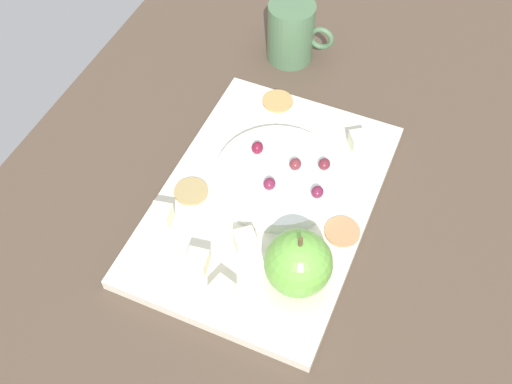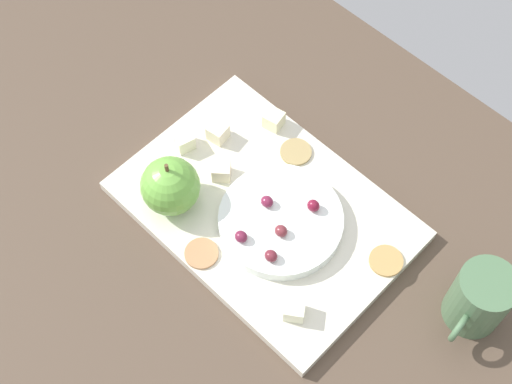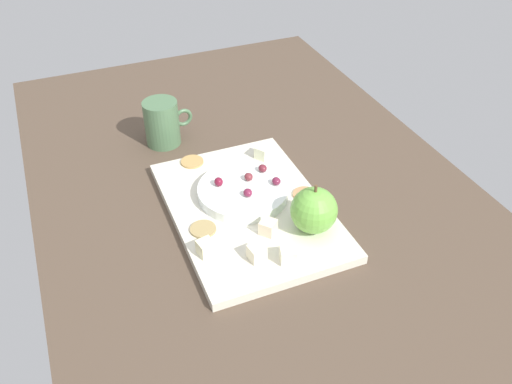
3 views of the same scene
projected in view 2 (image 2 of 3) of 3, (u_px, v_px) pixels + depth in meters
table at (254, 247)px, 100.21cm from camera, size 136.48×80.34×4.67cm
platter at (265, 210)px, 99.42cm from camera, size 37.93×26.31×1.70cm
serving_dish at (281, 221)px, 96.61cm from camera, size 16.55×16.55×1.88cm
apple_whole at (170, 186)px, 95.75cm from camera, size 7.91×7.91×7.91cm
apple_stem at (167, 168)px, 91.80cm from camera, size 0.50×0.50×1.20cm
cheese_cube_0 at (294, 310)px, 90.10cm from camera, size 3.48×3.48×2.50cm
cheese_cube_1 at (218, 132)px, 103.25cm from camera, size 2.86×2.86×2.50cm
cheese_cube_2 at (221, 170)px, 100.11cm from camera, size 3.52×3.52×2.50cm
cheese_cube_3 at (184, 141)px, 102.52cm from camera, size 3.08×3.08×2.50cm
cheese_cube_4 at (274, 120)px, 104.32cm from camera, size 2.94×2.94×2.50cm
cracker_0 at (386, 261)px, 94.54cm from camera, size 4.45×4.45×0.40cm
cracker_1 at (296, 152)px, 102.87cm from camera, size 4.45×4.45×0.40cm
cracker_2 at (201, 253)px, 95.06cm from camera, size 4.45×4.45×0.40cm
grape_0 at (281, 231)px, 94.01cm from camera, size 1.73×1.56×1.42cm
grape_1 at (267, 202)px, 96.17cm from camera, size 1.73×1.56×1.39cm
grape_2 at (241, 237)px, 93.60cm from camera, size 1.73×1.56×1.39cm
grape_3 at (271, 256)px, 92.28cm from camera, size 1.73×1.56×1.39cm
grape_4 at (313, 206)px, 95.73cm from camera, size 1.73×1.56×1.64cm
cup at (479, 299)px, 88.82cm from camera, size 7.22×10.42×9.66cm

